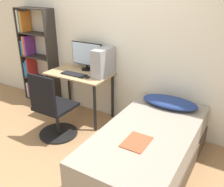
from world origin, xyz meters
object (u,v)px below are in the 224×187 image
monitor (87,55)px  pc_tower (103,62)px  office_chair (53,113)px  keyboard (74,74)px  bookshelf (34,57)px  bed (147,150)px

monitor → pc_tower: 0.40m
office_chair → keyboard: office_chair is taller
pc_tower → monitor: bearing=163.2°
keyboard → monitor: bearing=86.7°
bookshelf → pc_tower: (1.56, -0.09, 0.16)m
office_chair → pc_tower: size_ratio=2.35×
bookshelf → office_chair: (1.21, -0.84, -0.44)m
office_chair → bed: office_chair is taller
monitor → pc_tower: monitor is taller
bookshelf → monitor: bookshelf is taller
office_chair → keyboard: size_ratio=2.35×
office_chair → monitor: size_ratio=1.74×
keyboard → bed: bearing=-20.0°
keyboard → bookshelf: bearing=166.0°
bed → pc_tower: (-1.07, 0.73, 0.70)m
bookshelf → office_chair: 1.54m
bookshelf → pc_tower: bookshelf is taller
office_chair → keyboard: bearing=95.2°
bed → pc_tower: 1.47m
bookshelf → monitor: (1.18, 0.03, 0.19)m
office_chair → bed: bearing=0.9°
monitor → keyboard: monitor is taller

